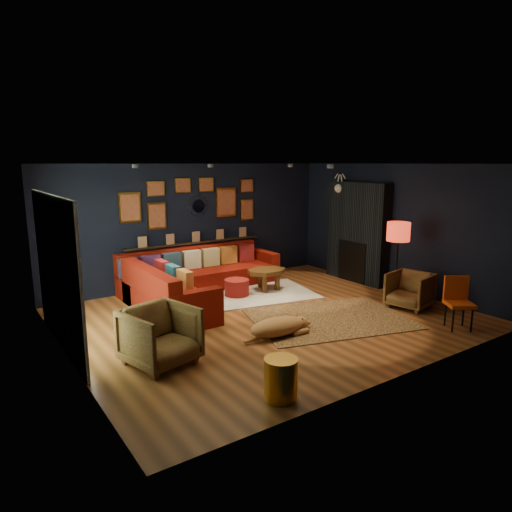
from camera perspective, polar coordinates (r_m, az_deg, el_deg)
floor at (r=7.97m, az=1.49°, el=-7.59°), size 6.50×6.50×0.00m
room_walls at (r=7.59m, az=1.55°, el=3.84°), size 6.50×6.50×6.50m
sectional at (r=9.06m, az=-8.40°, el=-3.20°), size 3.41×2.69×0.86m
ledge at (r=9.97m, az=-7.53°, el=1.68°), size 3.20×0.12×0.04m
gallery_wall at (r=9.88m, az=-7.83°, el=6.78°), size 3.15×0.04×1.02m
sunburst_mirror at (r=9.95m, az=-7.23°, el=6.20°), size 0.47×0.16×0.47m
fireplace at (r=10.38m, az=12.54°, el=2.47°), size 0.31×1.60×2.20m
deer_head at (r=10.65m, az=10.99°, el=8.33°), size 0.50×0.28×0.45m
sliding_door at (r=6.97m, az=-23.60°, el=-1.96°), size 0.06×2.80×2.20m
ceiling_spots at (r=8.19m, az=-1.75°, el=11.18°), size 3.30×2.50×0.06m
shag_rug at (r=9.26m, az=0.03°, el=-4.73°), size 2.49×2.01×0.03m
leopard_rug at (r=7.94m, az=9.21°, el=-7.75°), size 3.01×2.51×0.01m
coffee_table at (r=9.43m, az=1.34°, el=-2.17°), size 0.90×0.70×0.43m
pouf at (r=9.08m, az=-2.43°, el=-3.93°), size 0.49×0.49×0.32m
armchair_left at (r=6.17m, az=-11.89°, el=-9.44°), size 1.00×0.96×0.86m
armchair_right at (r=8.81m, az=18.68°, el=-3.86°), size 0.79×0.82×0.72m
gold_stool at (r=5.30m, az=3.12°, el=-15.08°), size 0.38×0.38×0.48m
orange_chair at (r=8.00m, az=23.93°, el=-4.84°), size 0.55×0.55×0.84m
floor_lamp at (r=8.89m, az=17.36°, el=2.46°), size 0.42×0.42×1.54m
dog at (r=7.03m, az=2.70°, el=-8.39°), size 1.32×0.72×0.40m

